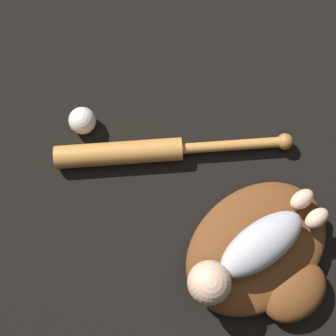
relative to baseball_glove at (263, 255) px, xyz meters
name	(u,v)px	position (x,y,z in m)	size (l,w,h in m)	color
ground_plane	(269,223)	(-0.05, -0.07, -0.04)	(6.00, 6.00, 0.00)	black
baseball_glove	(263,255)	(0.00, 0.00, 0.00)	(0.44, 0.40, 0.07)	brown
baby_figure	(248,254)	(0.04, -0.01, 0.08)	(0.36, 0.18, 0.10)	#B2B2B7
baseball_bat	(143,151)	(0.18, -0.33, -0.01)	(0.57, 0.19, 0.06)	#C6843D
baseball	(82,121)	(0.30, -0.45, 0.00)	(0.07, 0.07, 0.07)	white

